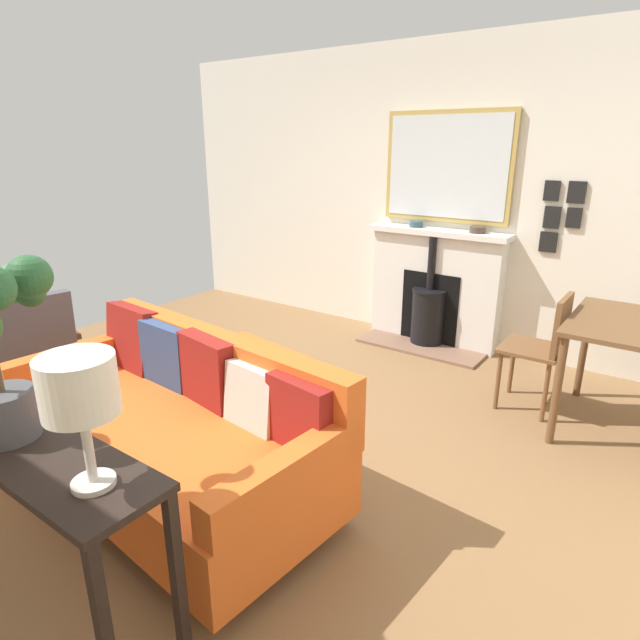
% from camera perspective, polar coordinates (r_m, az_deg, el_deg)
% --- Properties ---
extents(ground_plane, '(4.92, 5.81, 0.01)m').
position_cam_1_polar(ground_plane, '(3.56, -7.04, -12.36)').
color(ground_plane, olive).
extents(wall_left, '(0.12, 5.81, 2.69)m').
position_cam_1_polar(wall_left, '(5.15, 11.61, 12.91)').
color(wall_left, silver).
rests_on(wall_left, ground).
extents(fireplace, '(0.55, 1.31, 1.08)m').
position_cam_1_polar(fireplace, '(5.05, 12.14, 2.83)').
color(fireplace, brown).
rests_on(fireplace, ground).
extents(mirror_over_mantel, '(0.04, 1.17, 0.95)m').
position_cam_1_polar(mirror_over_mantel, '(4.97, 13.56, 15.76)').
color(mirror_over_mantel, tan).
extents(mantel_bowl_near, '(0.12, 0.12, 0.05)m').
position_cam_1_polar(mantel_bowl_near, '(5.03, 10.34, 10.19)').
color(mantel_bowl_near, '#334C56').
rests_on(mantel_bowl_near, fireplace).
extents(mantel_bowl_far, '(0.14, 0.14, 0.06)m').
position_cam_1_polar(mantel_bowl_far, '(4.81, 16.64, 9.36)').
color(mantel_bowl_far, '#47382D').
rests_on(mantel_bowl_far, fireplace).
extents(sofa, '(1.09, 2.04, 0.84)m').
position_cam_1_polar(sofa, '(3.01, -15.48, -11.11)').
color(sofa, '#B2B2B7').
rests_on(sofa, ground).
extents(ottoman, '(0.67, 0.84, 0.42)m').
position_cam_1_polar(ottoman, '(3.80, -7.96, -5.94)').
color(ottoman, '#B2B2B7').
rests_on(ottoman, ground).
extents(armchair_accent, '(0.76, 0.67, 0.83)m').
position_cam_1_polar(armchair_accent, '(4.32, -29.32, -2.13)').
color(armchair_accent, '#4C3321').
rests_on(armchair_accent, ground).
extents(console_table, '(0.34, 1.77, 0.76)m').
position_cam_1_polar(console_table, '(2.52, -31.08, -11.51)').
color(console_table, black).
rests_on(console_table, ground).
extents(table_lamp_far_end, '(0.23, 0.23, 0.45)m').
position_cam_1_polar(table_lamp_far_end, '(1.78, -24.57, -6.96)').
color(table_lamp_far_end, beige).
rests_on(table_lamp_far_end, console_table).
extents(dining_chair_near_fireplace, '(0.40, 0.40, 0.86)m').
position_cam_1_polar(dining_chair_near_fireplace, '(3.95, 23.12, -2.30)').
color(dining_chair_near_fireplace, brown).
rests_on(dining_chair_near_fireplace, ground).
extents(photo_gallery_row, '(0.02, 0.31, 0.57)m').
position_cam_1_polar(photo_gallery_row, '(4.72, 24.49, 10.49)').
color(photo_gallery_row, black).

